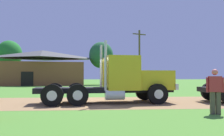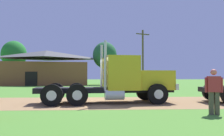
{
  "view_description": "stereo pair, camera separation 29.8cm",
  "coord_description": "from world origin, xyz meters",
  "px_view_note": "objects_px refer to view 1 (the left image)",
  "views": [
    {
      "loc": [
        0.37,
        -13.94,
        1.5
      ],
      "look_at": [
        1.39,
        -0.64,
        1.95
      ],
      "focal_mm": 38.63,
      "sensor_mm": 36.0,
      "label": 1
    },
    {
      "loc": [
        0.66,
        -13.96,
        1.5
      ],
      "look_at": [
        1.39,
        -0.64,
        1.95
      ],
      "focal_mm": 38.63,
      "sensor_mm": 36.0,
      "label": 2
    }
  ],
  "objects_px": {
    "truck_foreground_white": "(123,81)",
    "utility_pole_near": "(139,57)",
    "shed_building": "(42,68)",
    "visitor_walking_mid": "(215,89)"
  },
  "relations": [
    {
      "from": "visitor_walking_mid",
      "to": "utility_pole_near",
      "type": "height_order",
      "value": "utility_pole_near"
    },
    {
      "from": "visitor_walking_mid",
      "to": "utility_pole_near",
      "type": "relative_size",
      "value": 0.22
    },
    {
      "from": "visitor_walking_mid",
      "to": "shed_building",
      "type": "bearing_deg",
      "value": 112.58
    },
    {
      "from": "truck_foreground_white",
      "to": "shed_building",
      "type": "distance_m",
      "value": 29.75
    },
    {
      "from": "truck_foreground_white",
      "to": "utility_pole_near",
      "type": "xyz_separation_m",
      "value": [
        4.99,
        20.82,
        3.11
      ]
    },
    {
      "from": "truck_foreground_white",
      "to": "visitor_walking_mid",
      "type": "height_order",
      "value": "truck_foreground_white"
    },
    {
      "from": "visitor_walking_mid",
      "to": "truck_foreground_white",
      "type": "bearing_deg",
      "value": 125.37
    },
    {
      "from": "truck_foreground_white",
      "to": "utility_pole_near",
      "type": "distance_m",
      "value": 21.63
    },
    {
      "from": "utility_pole_near",
      "to": "visitor_walking_mid",
      "type": "bearing_deg",
      "value": -94.18
    },
    {
      "from": "truck_foreground_white",
      "to": "shed_building",
      "type": "height_order",
      "value": "shed_building"
    }
  ]
}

